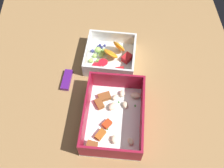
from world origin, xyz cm
name	(u,v)px	position (x,y,z in cm)	size (l,w,h in cm)	color
table_surface	(112,84)	(0.00, 0.00, 1.00)	(80.00, 80.00, 2.00)	#9E7547
pasta_container	(113,116)	(-12.09, -0.05, 4.19)	(23.61, 18.37, 7.00)	white
fruit_bowl	(110,56)	(8.69, 0.33, 3.88)	(16.99, 17.33, 5.42)	white
candy_bar	(67,80)	(1.08, 13.67, 2.60)	(7.00, 2.40, 1.20)	#51197A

